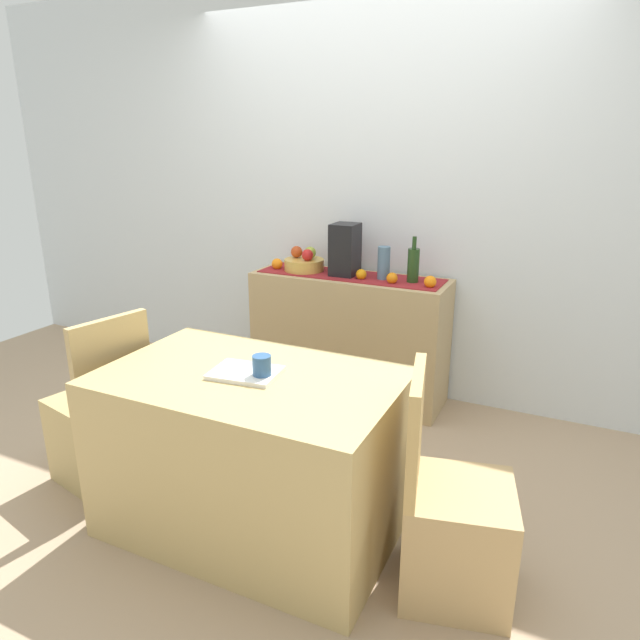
{
  "coord_description": "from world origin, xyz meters",
  "views": [
    {
      "loc": [
        1.29,
        -2.39,
        1.69
      ],
      "look_at": [
        -0.01,
        0.35,
        0.71
      ],
      "focal_mm": 31.83,
      "sensor_mm": 36.0,
      "label": 1
    }
  ],
  "objects_px": {
    "fruit_bowl": "(304,265)",
    "open_book": "(245,373)",
    "wine_bottle": "(413,265)",
    "ceramic_vase": "(384,263)",
    "dining_table": "(252,452)",
    "chair_by_corner": "(453,530)",
    "sideboard_console": "(349,337)",
    "coffee_cup": "(262,367)",
    "coffee_maker": "(345,250)",
    "chair_near_window": "(103,431)"
  },
  "relations": [
    {
      "from": "coffee_cup",
      "to": "coffee_maker",
      "type": "bearing_deg",
      "value": 99.79
    },
    {
      "from": "coffee_maker",
      "to": "ceramic_vase",
      "type": "height_order",
      "value": "coffee_maker"
    },
    {
      "from": "open_book",
      "to": "dining_table",
      "type": "bearing_deg",
      "value": 8.31
    },
    {
      "from": "chair_near_window",
      "to": "dining_table",
      "type": "bearing_deg",
      "value": 0.23
    },
    {
      "from": "ceramic_vase",
      "to": "chair_by_corner",
      "type": "relative_size",
      "value": 0.23
    },
    {
      "from": "fruit_bowl",
      "to": "coffee_cup",
      "type": "distance_m",
      "value": 1.56
    },
    {
      "from": "sideboard_console",
      "to": "fruit_bowl",
      "type": "relative_size",
      "value": 4.87
    },
    {
      "from": "wine_bottle",
      "to": "chair_by_corner",
      "type": "relative_size",
      "value": 0.32
    },
    {
      "from": "coffee_cup",
      "to": "open_book",
      "type": "bearing_deg",
      "value": 175.98
    },
    {
      "from": "sideboard_console",
      "to": "coffee_cup",
      "type": "xyz_separation_m",
      "value": [
        0.22,
        -1.46,
        0.37
      ]
    },
    {
      "from": "chair_by_corner",
      "to": "coffee_cup",
      "type": "bearing_deg",
      "value": -179.54
    },
    {
      "from": "coffee_maker",
      "to": "ceramic_vase",
      "type": "bearing_deg",
      "value": 0.0
    },
    {
      "from": "coffee_maker",
      "to": "ceramic_vase",
      "type": "xyz_separation_m",
      "value": [
        0.26,
        0.0,
        -0.06
      ]
    },
    {
      "from": "fruit_bowl",
      "to": "coffee_maker",
      "type": "distance_m",
      "value": 0.32
    },
    {
      "from": "ceramic_vase",
      "to": "dining_table",
      "type": "distance_m",
      "value": 1.56
    },
    {
      "from": "sideboard_console",
      "to": "wine_bottle",
      "type": "bearing_deg",
      "value": -0.0
    },
    {
      "from": "fruit_bowl",
      "to": "wine_bottle",
      "type": "bearing_deg",
      "value": -0.0
    },
    {
      "from": "chair_near_window",
      "to": "chair_by_corner",
      "type": "relative_size",
      "value": 1.0
    },
    {
      "from": "ceramic_vase",
      "to": "coffee_cup",
      "type": "bearing_deg",
      "value": -90.43
    },
    {
      "from": "fruit_bowl",
      "to": "sideboard_console",
      "type": "bearing_deg",
      "value": 0.0
    },
    {
      "from": "wine_bottle",
      "to": "chair_near_window",
      "type": "bearing_deg",
      "value": -128.66
    },
    {
      "from": "sideboard_console",
      "to": "wine_bottle",
      "type": "height_order",
      "value": "wine_bottle"
    },
    {
      "from": "sideboard_console",
      "to": "dining_table",
      "type": "bearing_deg",
      "value": -84.26
    },
    {
      "from": "coffee_cup",
      "to": "chair_near_window",
      "type": "height_order",
      "value": "chair_near_window"
    },
    {
      "from": "dining_table",
      "to": "chair_by_corner",
      "type": "xyz_separation_m",
      "value": [
        0.89,
        -0.0,
        -0.1
      ]
    },
    {
      "from": "ceramic_vase",
      "to": "chair_near_window",
      "type": "height_order",
      "value": "ceramic_vase"
    },
    {
      "from": "chair_near_window",
      "to": "open_book",
      "type": "bearing_deg",
      "value": -0.04
    },
    {
      "from": "open_book",
      "to": "chair_near_window",
      "type": "bearing_deg",
      "value": 173.27
    },
    {
      "from": "dining_table",
      "to": "chair_by_corner",
      "type": "height_order",
      "value": "chair_by_corner"
    },
    {
      "from": "dining_table",
      "to": "chair_near_window",
      "type": "relative_size",
      "value": 1.4
    },
    {
      "from": "wine_bottle",
      "to": "ceramic_vase",
      "type": "xyz_separation_m",
      "value": [
        -0.19,
        0.0,
        -0.01
      ]
    },
    {
      "from": "chair_by_corner",
      "to": "wine_bottle",
      "type": "bearing_deg",
      "value": 113.16
    },
    {
      "from": "fruit_bowl",
      "to": "open_book",
      "type": "height_order",
      "value": "fruit_bowl"
    },
    {
      "from": "sideboard_console",
      "to": "chair_near_window",
      "type": "height_order",
      "value": "chair_near_window"
    },
    {
      "from": "fruit_bowl",
      "to": "open_book",
      "type": "bearing_deg",
      "value": -72.46
    },
    {
      "from": "wine_bottle",
      "to": "dining_table",
      "type": "xyz_separation_m",
      "value": [
        -0.27,
        -1.45,
        -0.58
      ]
    },
    {
      "from": "dining_table",
      "to": "open_book",
      "type": "height_order",
      "value": "open_book"
    },
    {
      "from": "fruit_bowl",
      "to": "open_book",
      "type": "distance_m",
      "value": 1.53
    },
    {
      "from": "wine_bottle",
      "to": "chair_near_window",
      "type": "xyz_separation_m",
      "value": [
        -1.16,
        -1.46,
        -0.68
      ]
    },
    {
      "from": "sideboard_console",
      "to": "ceramic_vase",
      "type": "relative_size",
      "value": 6.11
    },
    {
      "from": "coffee_maker",
      "to": "dining_table",
      "type": "xyz_separation_m",
      "value": [
        0.18,
        -1.45,
        -0.64
      ]
    },
    {
      "from": "sideboard_console",
      "to": "ceramic_vase",
      "type": "xyz_separation_m",
      "value": [
        0.23,
        0.0,
        0.52
      ]
    },
    {
      "from": "sideboard_console",
      "to": "chair_near_window",
      "type": "xyz_separation_m",
      "value": [
        -0.75,
        -1.46,
        -0.15
      ]
    },
    {
      "from": "open_book",
      "to": "chair_near_window",
      "type": "relative_size",
      "value": 0.31
    },
    {
      "from": "ceramic_vase",
      "to": "coffee_cup",
      "type": "relative_size",
      "value": 2.05
    },
    {
      "from": "chair_by_corner",
      "to": "sideboard_console",
      "type": "bearing_deg",
      "value": 125.53
    },
    {
      "from": "coffee_maker",
      "to": "chair_near_window",
      "type": "relative_size",
      "value": 0.37
    },
    {
      "from": "chair_by_corner",
      "to": "chair_near_window",
      "type": "bearing_deg",
      "value": 180.0
    },
    {
      "from": "wine_bottle",
      "to": "dining_table",
      "type": "height_order",
      "value": "wine_bottle"
    },
    {
      "from": "chair_by_corner",
      "to": "open_book",
      "type": "bearing_deg",
      "value": -179.97
    }
  ]
}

